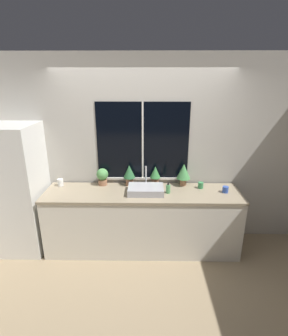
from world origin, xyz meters
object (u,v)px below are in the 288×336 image
object	(u,v)px
soap_bottle	(168,189)
potted_plant_center_left	(129,173)
potted_plant_far_left	(102,176)
mug_white	(60,182)
refrigerator	(15,189)
potted_plant_center_right	(155,174)
mug_green	(201,185)
potted_plant_far_right	(184,172)
sink	(146,189)
mug_blue	(225,189)

from	to	relation	value
soap_bottle	potted_plant_center_left	bearing A→B (deg)	153.31
potted_plant_far_left	mug_white	size ratio (longest dim) A/B	2.44
refrigerator	potted_plant_far_left	bearing A→B (deg)	10.43
potted_plant_far_left	refrigerator	bearing A→B (deg)	-169.57
potted_plant_far_left	potted_plant_center_right	world-z (taller)	potted_plant_center_right
mug_green	refrigerator	bearing A→B (deg)	-177.50
refrigerator	mug_green	world-z (taller)	refrigerator
potted_plant_center_left	potted_plant_center_right	xyz separation A→B (m)	(0.37, 0.00, -0.01)
potted_plant_far_left	soap_bottle	world-z (taller)	potted_plant_far_left
potted_plant_center_left	potted_plant_far_right	distance (m)	0.78
potted_plant_far_left	mug_white	world-z (taller)	potted_plant_far_left
potted_plant_center_right	sink	bearing A→B (deg)	-116.80
mug_white	potted_plant_center_left	bearing A→B (deg)	2.52
sink	potted_plant_center_left	world-z (taller)	sink
potted_plant_center_left	mug_white	size ratio (longest dim) A/B	2.97
refrigerator	potted_plant_center_left	xyz separation A→B (m)	(1.58, 0.22, 0.16)
sink	mug_green	world-z (taller)	sink
sink	mug_white	distance (m)	1.26
sink	mug_blue	size ratio (longest dim) A/B	5.57
mug_white	mug_blue	xyz separation A→B (m)	(2.33, -0.20, -0.01)
potted_plant_center_left	soap_bottle	bearing A→B (deg)	-26.69
potted_plant_far_right	mug_white	bearing A→B (deg)	-178.58
refrigerator	potted_plant_center_right	xyz separation A→B (m)	(1.95, 0.22, 0.15)
potted_plant_far_left	potted_plant_center_right	bearing A→B (deg)	0.00
mug_white	mug_blue	bearing A→B (deg)	-4.94
potted_plant_center_left	potted_plant_far_right	world-z (taller)	potted_plant_far_right
sink	potted_plant_center_right	world-z (taller)	sink
sink	potted_plant_center_left	bearing A→B (deg)	131.92
potted_plant_center_left	mug_blue	size ratio (longest dim) A/B	3.54
potted_plant_center_left	potted_plant_far_right	size ratio (longest dim) A/B	0.94
mug_blue	potted_plant_center_right	bearing A→B (deg)	165.55
mug_blue	potted_plant_center_left	bearing A→B (deg)	169.53
refrigerator	mug_white	size ratio (longest dim) A/B	17.65
mug_green	potted_plant_center_right	bearing A→B (deg)	170.66
potted_plant_far_right	mug_white	distance (m)	1.79
potted_plant_center_left	mug_blue	bearing A→B (deg)	-10.47
potted_plant_center_left	potted_plant_far_right	xyz separation A→B (m)	(0.78, -0.00, 0.02)
mug_white	potted_plant_center_right	bearing A→B (deg)	1.83
sink	potted_plant_center_left	xyz separation A→B (m)	(-0.24, 0.27, 0.13)
potted_plant_far_left	mug_blue	world-z (taller)	potted_plant_far_left
potted_plant_center_left	mug_green	size ratio (longest dim) A/B	3.45
refrigerator	mug_green	bearing A→B (deg)	2.50
potted_plant_center_right	mug_white	xyz separation A→B (m)	(-1.37, -0.04, -0.11)
potted_plant_far_left	potted_plant_far_right	bearing A→B (deg)	-0.00
potted_plant_center_left	potted_plant_far_right	bearing A→B (deg)	-0.00
refrigerator	potted_plant_far_left	xyz separation A→B (m)	(1.19, 0.22, 0.12)
soap_bottle	mug_green	xyz separation A→B (m)	(0.47, 0.17, -0.02)
soap_bottle	mug_green	distance (m)	0.50
sink	mug_green	distance (m)	0.79
potted_plant_far_left	potted_plant_center_left	xyz separation A→B (m)	(0.39, 0.00, 0.04)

